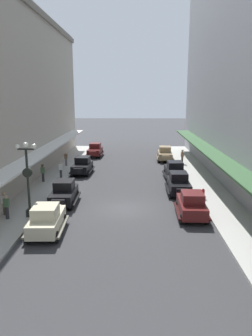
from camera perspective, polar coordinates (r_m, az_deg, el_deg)
name	(u,v)px	position (r m, az deg, el deg)	size (l,w,h in m)	color
ground_plane	(124,209)	(24.51, -0.39, -7.18)	(200.00, 200.00, 0.00)	#38383A
sidewalk_left	(25,207)	(25.84, -17.36, -6.55)	(3.00, 60.00, 0.15)	#B7B5AD
sidewalk_right	(224,209)	(25.38, 16.92, -6.87)	(3.00, 60.00, 0.15)	#B7B5AD
parked_car_0	(175,170)	(33.26, 8.54, -0.32)	(2.25, 4.30, 1.84)	black
parked_car_1	(47,219)	(20.64, -13.78, -8.65)	(2.29, 4.31, 1.84)	beige
parked_car_2	(165,153)	(42.52, 6.85, 2.55)	(2.25, 4.30, 1.84)	#997F5B
parked_car_3	(82,165)	(35.42, -7.68, 0.50)	(2.30, 4.32, 1.84)	black
parked_car_4	(192,204)	(23.10, 11.46, -6.22)	(2.22, 4.29, 1.84)	#591919
parked_car_5	(95,150)	(45.41, -5.46, 3.22)	(2.26, 4.30, 1.84)	#591919
parked_car_6	(179,183)	(28.33, 9.25, -2.61)	(2.15, 4.27, 1.84)	black
parked_car_7	(64,192)	(25.77, -10.86, -4.21)	(2.23, 4.29, 1.84)	black
lamp_post_with_clock	(28,176)	(22.78, -16.90, -1.43)	(1.42, 0.44, 5.16)	black
fire_hydrant	(203,193)	(27.04, 13.40, -4.38)	(0.24, 0.24, 0.82)	#B21E19
pedestrian_0	(66,159)	(39.05, -10.49, 1.60)	(0.36, 0.24, 1.64)	slate
pedestrian_1	(7,207)	(23.36, -20.24, -6.44)	(0.36, 0.24, 1.64)	#2D2D33
pedestrian_2	(4,203)	(24.17, -20.58, -5.83)	(0.36, 0.24, 1.64)	#4C4238
pedestrian_3	(43,173)	(32.27, -14.40, -0.85)	(0.36, 0.28, 1.67)	#2D2D33
pedestrian_4	(182,157)	(40.22, 9.86, 1.98)	(0.36, 0.28, 1.67)	#4C4238
pedestrian_5	(61,170)	(33.30, -11.40, -0.33)	(0.36, 0.24, 1.64)	#2D2D33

